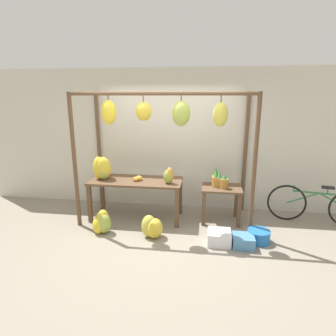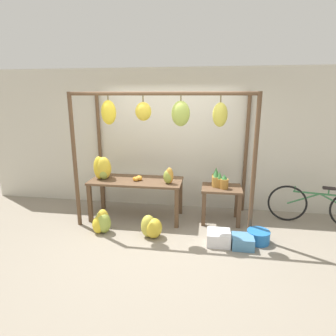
% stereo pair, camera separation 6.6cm
% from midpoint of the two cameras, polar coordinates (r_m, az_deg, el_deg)
% --- Properties ---
extents(ground_plane, '(20.00, 20.00, 0.00)m').
position_cam_midpoint_polar(ground_plane, '(4.78, -2.35, -13.87)').
color(ground_plane, gray).
extents(shop_wall_back, '(8.00, 0.08, 2.80)m').
position_cam_midpoint_polar(shop_wall_back, '(5.72, 0.12, 5.74)').
color(shop_wall_back, beige).
rests_on(shop_wall_back, ground_plane).
extents(stall_awning, '(3.05, 1.28, 2.33)m').
position_cam_midpoint_polar(stall_awning, '(4.67, -1.28, 8.15)').
color(stall_awning, brown).
rests_on(stall_awning, ground_plane).
extents(display_table_main, '(1.70, 0.72, 0.75)m').
position_cam_midpoint_polar(display_table_main, '(5.28, -6.83, -3.49)').
color(display_table_main, brown).
rests_on(display_table_main, ground_plane).
extents(display_table_side, '(0.71, 0.56, 0.66)m').
position_cam_midpoint_polar(display_table_side, '(5.25, 10.40, -5.51)').
color(display_table_side, brown).
rests_on(display_table_side, ground_plane).
extents(banana_pile_on_table, '(0.40, 0.42, 0.43)m').
position_cam_midpoint_polar(banana_pile_on_table, '(5.37, -13.46, -0.18)').
color(banana_pile_on_table, gold).
rests_on(banana_pile_on_table, display_table_main).
extents(orange_pile, '(0.16, 0.19, 0.09)m').
position_cam_midpoint_polar(orange_pile, '(5.20, -6.42, -2.13)').
color(orange_pile, orange).
rests_on(orange_pile, display_table_main).
extents(pineapple_cluster, '(0.30, 0.40, 0.32)m').
position_cam_midpoint_polar(pineapple_cluster, '(5.20, 9.76, -2.33)').
color(pineapple_cluster, '#B27F38').
rests_on(pineapple_cluster, display_table_side).
extents(banana_pile_ground_left, '(0.37, 0.34, 0.41)m').
position_cam_midpoint_polar(banana_pile_ground_left, '(4.98, -13.62, -10.80)').
color(banana_pile_ground_left, '#9EB247').
rests_on(banana_pile_ground_left, ground_plane).
extents(banana_pile_ground_right, '(0.44, 0.38, 0.38)m').
position_cam_midpoint_polar(banana_pile_ground_right, '(4.71, -3.70, -11.92)').
color(banana_pile_ground_right, gold).
rests_on(banana_pile_ground_right, ground_plane).
extents(fruit_crate_white, '(0.36, 0.34, 0.21)m').
position_cam_midpoint_polar(fruit_crate_white, '(4.62, 9.95, -13.71)').
color(fruit_crate_white, silver).
rests_on(fruit_crate_white, ground_plane).
extents(blue_bucket, '(0.35, 0.35, 0.20)m').
position_cam_midpoint_polar(blue_bucket, '(4.82, 17.54, -13.03)').
color(blue_bucket, blue).
rests_on(blue_bucket, ground_plane).
extents(parked_bicycle, '(1.69, 0.35, 0.73)m').
position_cam_midpoint_polar(parked_bicycle, '(5.74, 27.81, -6.70)').
color(parked_bicycle, black).
rests_on(parked_bicycle, ground_plane).
extents(papaya_pile, '(0.23, 0.21, 0.29)m').
position_cam_midpoint_polar(papaya_pile, '(4.96, -0.21, -1.68)').
color(papaya_pile, gold).
rests_on(papaya_pile, display_table_main).
extents(fruit_crate_purple, '(0.32, 0.31, 0.19)m').
position_cam_midpoint_polar(fruit_crate_purple, '(4.61, 14.62, -14.19)').
color(fruit_crate_purple, '#4C84B2').
rests_on(fruit_crate_purple, ground_plane).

